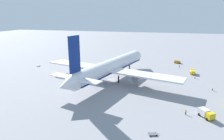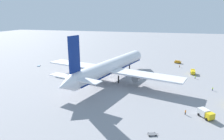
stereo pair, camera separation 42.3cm
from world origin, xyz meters
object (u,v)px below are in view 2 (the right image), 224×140
Objects in this scene: baggage_cart_1 at (39,66)px; ground_worker_3 at (195,77)px; traffic_cone_1 at (76,64)px; service_truck_2 at (193,72)px; service_truck_0 at (206,113)px; traffic_cone_0 at (120,61)px; ground_worker_0 at (213,89)px; ground_worker_1 at (180,66)px; baggage_cart_0 at (152,134)px; service_van at (178,62)px; airliner at (110,67)px; ground_worker_2 at (185,112)px.

ground_worker_3 is (-1.36, -95.65, 0.56)m from baggage_cart_1.
service_truck_2 is at bearing -93.39° from traffic_cone_1.
service_truck_0 is 92.22m from traffic_cone_1.
ground_worker_3 reaches higher than traffic_cone_0.
service_truck_2 is at bearing -114.70° from traffic_cone_0.
ground_worker_0 is 40.52m from ground_worker_1.
baggage_cart_0 is at bearing 172.06° from ground_worker_1.
service_van is 92.80m from baggage_cart_0.
traffic_cone_1 is (27.45, 32.36, -6.83)m from airliner.
airliner is 132.91× the size of traffic_cone_1.
airliner is 13.47× the size of service_truck_2.
airliner is 48.41m from service_truck_2.
baggage_cart_0 is 5.59× the size of traffic_cone_0.
ground_worker_1 is at bearing 17.04° from ground_worker_3.
ground_worker_3 is at bearing -2.56° from service_truck_0.
airliner is at bearing -106.45° from baggage_cart_1.
service_truck_0 is 1.06× the size of service_truck_2.
service_truck_2 is at bearing -164.15° from service_van.
service_truck_2 reaches higher than traffic_cone_0.
ground_worker_3 reaches higher than baggage_cart_1.
service_truck_2 is at bearing -8.64° from ground_worker_2.
airliner is at bearing 144.14° from service_van.
ground_worker_1 reaches higher than traffic_cone_0.
traffic_cone_0 is at bearing -57.04° from traffic_cone_1.
service_truck_0 is 10.50× the size of traffic_cone_0.
ground_worker_2 is at bearing -130.14° from traffic_cone_1.
service_van is 1.55× the size of baggage_cart_1.
ground_worker_0 is (26.92, -7.26, -0.65)m from service_truck_0.
service_truck_0 is 3.58× the size of ground_worker_0.
baggage_cart_1 is (-7.32, 95.43, -1.04)m from service_truck_2.
ground_worker_2 is at bearing 169.38° from ground_worker_3.
ground_worker_0 reaches higher than baggage_cart_0.
service_truck_0 reaches higher than baggage_cart_1.
baggage_cart_1 is 1.90× the size of ground_worker_0.
service_van is 2.84× the size of ground_worker_1.
ground_worker_1 is at bearing 17.35° from ground_worker_0.
airliner is at bearing 135.67° from ground_worker_1.
service_truck_2 is at bearing 1.42° from ground_worker_3.
service_truck_0 is 77.72m from service_van.
ground_worker_1 is at bearing 4.21° from service_truck_0.
ground_worker_2 is at bearing 171.36° from service_truck_2.
ground_worker_1 is at bearing -176.95° from service_van.
service_truck_0 is 27.89m from ground_worker_0.
baggage_cart_0 is at bearing 173.47° from service_van.
baggage_cart_1 is 95.66m from ground_worker_3.
ground_worker_1 is at bearing -44.33° from airliner.
service_van is 34.83m from ground_worker_3.
traffic_cone_0 is at bearing 94.90° from service_van.
ground_worker_2 reaches higher than ground_worker_3.
baggage_cart_0 is (-92.19, 10.56, -0.77)m from service_van.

